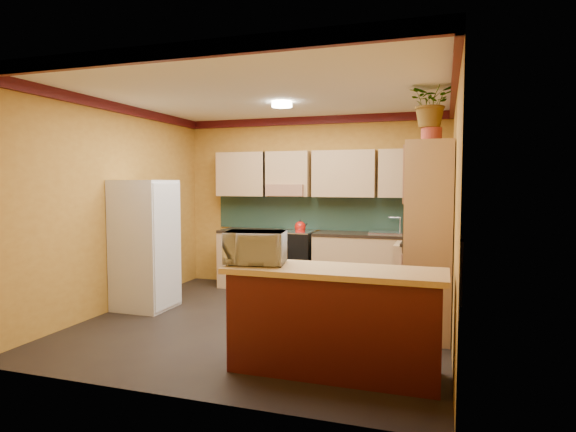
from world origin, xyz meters
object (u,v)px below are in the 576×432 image
at_px(stove, 295,261).
at_px(pantry, 429,239).
at_px(fridge, 145,245).
at_px(breakfast_bar, 334,324).
at_px(microwave, 255,248).
at_px(base_cabinets_back, 334,264).

height_order(stove, pantry, pantry).
relative_size(fridge, breakfast_bar, 0.94).
bearing_deg(microwave, fridge, 137.39).
height_order(pantry, microwave, pantry).
xyz_separation_m(base_cabinets_back, pantry, (1.42, -1.65, 0.61)).
height_order(stove, breakfast_bar, stove).
distance_m(fridge, microwave, 2.53).
bearing_deg(pantry, fridge, -179.53).
bearing_deg(stove, base_cabinets_back, 0.00).
xyz_separation_m(fridge, pantry, (3.60, 0.03, 0.20)).
height_order(base_cabinets_back, breakfast_bar, same).
bearing_deg(fridge, stove, 47.24).
height_order(fridge, pantry, pantry).
distance_m(base_cabinets_back, pantry, 2.26).
relative_size(base_cabinets_back, fridge, 2.15).
height_order(fridge, microwave, fridge).
bearing_deg(microwave, stove, 90.75).
bearing_deg(pantry, breakfast_bar, -118.01).
bearing_deg(base_cabinets_back, fridge, -142.36).
relative_size(fridge, microwave, 3.18).
xyz_separation_m(fridge, breakfast_bar, (2.86, -1.37, -0.41)).
height_order(pantry, breakfast_bar, pantry).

